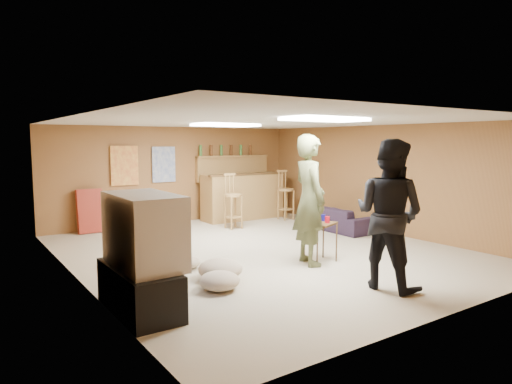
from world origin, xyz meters
TOP-DOWN VIEW (x-y plane):
  - ground at (0.00, 0.00)m, footprint 7.00×7.00m
  - ceiling at (0.00, 0.00)m, footprint 6.00×7.00m
  - wall_back at (0.00, 3.50)m, footprint 6.00×0.02m
  - wall_front at (0.00, -3.50)m, footprint 6.00×0.02m
  - wall_left at (-3.00, 0.00)m, footprint 0.02×7.00m
  - wall_right at (3.00, 0.00)m, footprint 0.02×7.00m
  - tv_stand at (-2.72, -1.50)m, footprint 0.55×1.30m
  - dvd_box at (-2.50, -1.50)m, footprint 0.35×0.50m
  - tv_body at (-2.65, -1.50)m, footprint 0.60×1.10m
  - tv_screen at (-2.34, -1.50)m, footprint 0.02×0.95m
  - bar_counter at (1.50, 2.95)m, footprint 2.00×0.60m
  - bar_lip at (1.50, 2.70)m, footprint 2.10×0.12m
  - bar_shelf at (1.50, 3.40)m, footprint 2.00×0.18m
  - bar_backing at (1.50, 3.42)m, footprint 2.00×0.14m
  - poster_left at (-1.20, 3.46)m, footprint 0.60×0.03m
  - poster_right at (-0.30, 3.46)m, footprint 0.55×0.03m
  - folding_chair_stack at (-2.00, 3.30)m, footprint 0.50×0.26m
  - ceiling_panel_front at (0.00, -1.50)m, footprint 1.20×0.60m
  - ceiling_panel_back at (0.00, 1.20)m, footprint 1.20×0.60m
  - person_olive at (0.12, -1.05)m, footprint 0.64×0.82m
  - person_black at (0.19, -2.49)m, footprint 0.88×1.04m
  - sofa at (2.39, 0.68)m, footprint 0.69×1.71m
  - tray_table at (0.36, -1.05)m, footprint 0.58×0.52m
  - cup_red_near at (0.25, -1.02)m, footprint 0.10×0.10m
  - cup_red_far at (0.43, -1.12)m, footprint 0.10×0.10m
  - cup_blue at (0.51, -0.94)m, footprint 0.08×0.08m
  - bar_stool_left at (0.67, 2.04)m, footprint 0.48×0.48m
  - bar_stool_right at (2.31, 2.31)m, footprint 0.53×0.53m
  - cushion_near_tv at (-1.39, -0.96)m, footprint 0.80×0.80m
  - cushion_mid at (-1.53, -0.24)m, footprint 0.42×0.42m
  - cushion_far at (-1.63, -1.36)m, footprint 0.64×0.64m
  - bottle_row at (1.30, 3.38)m, footprint 1.48×0.08m

SIDE VIEW (x-z plane):
  - ground at x=0.00m, z-range 0.00..0.00m
  - cushion_mid at x=-1.53m, z-range 0.00..0.17m
  - cushion_far at x=-1.63m, z-range 0.00..0.23m
  - cushion_near_tv at x=-1.39m, z-range 0.00..0.27m
  - dvd_box at x=-2.50m, z-range 0.11..0.19m
  - sofa at x=2.39m, z-range 0.00..0.50m
  - tv_stand at x=-2.72m, z-range 0.00..0.50m
  - tray_table at x=0.36m, z-range 0.00..0.61m
  - folding_chair_stack at x=-2.00m, z-range -0.01..0.91m
  - bar_counter at x=1.50m, z-range 0.00..1.10m
  - bar_stool_left at x=0.67m, z-range 0.00..1.32m
  - cup_blue at x=0.51m, z-range 0.61..0.71m
  - cup_red_far at x=0.43m, z-range 0.61..0.71m
  - bar_stool_right at x=2.31m, z-range 0.00..1.33m
  - cup_red_near at x=0.25m, z-range 0.61..0.72m
  - tv_body at x=-2.65m, z-range 0.50..1.30m
  - tv_screen at x=-2.34m, z-range 0.57..1.23m
  - person_black at x=0.19m, z-range 0.00..1.90m
  - person_olive at x=0.12m, z-range 0.00..1.97m
  - wall_back at x=0.00m, z-range 0.00..2.20m
  - wall_front at x=0.00m, z-range 0.00..2.20m
  - wall_left at x=-3.00m, z-range 0.00..2.20m
  - wall_right at x=3.00m, z-range 0.00..2.20m
  - bar_lip at x=1.50m, z-range 1.08..1.12m
  - bar_backing at x=1.50m, z-range 0.90..1.50m
  - poster_left at x=-1.20m, z-range 0.93..1.78m
  - poster_right at x=-0.30m, z-range 0.95..1.75m
  - bar_shelf at x=1.50m, z-range 1.48..1.52m
  - bottle_row at x=1.30m, z-range 1.52..1.78m
  - ceiling_panel_front at x=0.00m, z-range 2.15..2.19m
  - ceiling_panel_back at x=0.00m, z-range 2.15..2.19m
  - ceiling at x=0.00m, z-range 2.19..2.21m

